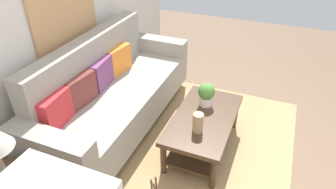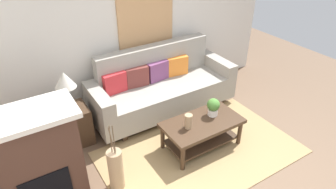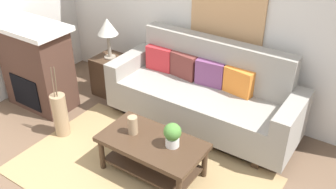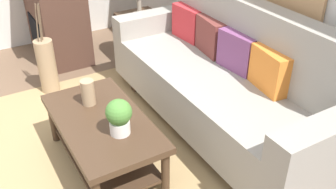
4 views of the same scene
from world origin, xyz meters
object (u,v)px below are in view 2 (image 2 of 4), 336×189
object	(u,v)px
throw_pillow_maroon	(137,77)
floor_vase	(116,170)
throw_pillow_crimson	(115,83)
throw_pillow_orange	(177,66)
coffee_table	(202,128)
throw_pillow_plum	(158,71)
potted_plant_tabletop	(213,107)
side_table	(74,125)
tabletop_vase	(188,121)
framed_painting	(146,22)
fireplace	(36,157)
table_lamp	(65,82)
couch	(162,88)

from	to	relation	value
throw_pillow_maroon	floor_vase	size ratio (longest dim) A/B	0.65
throw_pillow_crimson	throw_pillow_orange	world-z (taller)	same
throw_pillow_orange	coffee_table	xyz separation A→B (m)	(-0.38, -1.21, -0.37)
coffee_table	floor_vase	distance (m)	1.32
throw_pillow_plum	potted_plant_tabletop	bearing A→B (deg)	-79.70
side_table	throw_pillow_maroon	bearing A→B (deg)	8.05
throw_pillow_plum	tabletop_vase	bearing A→B (deg)	-101.48
coffee_table	floor_vase	bearing A→B (deg)	-177.34
side_table	throw_pillow_orange	bearing A→B (deg)	4.83
throw_pillow_crimson	side_table	distance (m)	0.85
coffee_table	tabletop_vase	world-z (taller)	tabletop_vase
throw_pillow_maroon	potted_plant_tabletop	size ratio (longest dim) A/B	1.37
coffee_table	framed_painting	xyz separation A→B (m)	(0.01, 1.56, 1.09)
throw_pillow_plum	potted_plant_tabletop	size ratio (longest dim) A/B	1.37
throw_pillow_maroon	fireplace	world-z (taller)	fireplace
throw_pillow_plum	coffee_table	bearing A→B (deg)	-90.28
throw_pillow_orange	fireplace	distance (m)	2.64
potted_plant_tabletop	table_lamp	xyz separation A→B (m)	(-1.70, 1.01, 0.42)
throw_pillow_orange	potted_plant_tabletop	size ratio (longest dim) A/B	1.37
couch	fireplace	xyz separation A→B (m)	(-2.09, -0.81, 0.15)
fireplace	tabletop_vase	bearing A→B (deg)	-8.90
potted_plant_tabletop	fireplace	distance (m)	2.31
throw_pillow_orange	framed_painting	size ratio (longest dim) A/B	0.37
couch	table_lamp	xyz separation A→B (m)	(-1.49, -0.03, 0.56)
table_lamp	framed_painting	world-z (taller)	framed_painting
couch	throw_pillow_plum	distance (m)	0.28
throw_pillow_plum	coffee_table	xyz separation A→B (m)	(-0.01, -1.21, -0.37)
potted_plant_tabletop	framed_painting	xyz separation A→B (m)	(-0.21, 1.51, 0.83)
throw_pillow_maroon	coffee_table	size ratio (longest dim) A/B	0.33
potted_plant_tabletop	side_table	xyz separation A→B (m)	(-1.70, 1.01, -0.29)
tabletop_vase	framed_painting	distance (m)	1.80
tabletop_vase	framed_painting	bearing A→B (deg)	80.98
couch	potted_plant_tabletop	distance (m)	1.07
fireplace	floor_vase	distance (m)	0.89
couch	fireplace	size ratio (longest dim) A/B	2.05
tabletop_vase	floor_vase	world-z (taller)	tabletop_vase
table_lamp	fireplace	size ratio (longest dim) A/B	0.49
side_table	framed_painting	world-z (taller)	framed_painting
side_table	table_lamp	size ratio (longest dim) A/B	0.98
tabletop_vase	floor_vase	bearing A→B (deg)	-176.93
throw_pillow_crimson	throw_pillow_maroon	size ratio (longest dim) A/B	1.00
throw_pillow_maroon	side_table	size ratio (longest dim) A/B	0.64
potted_plant_tabletop	throw_pillow_orange	bearing A→B (deg)	81.93
throw_pillow_plum	fireplace	distance (m)	2.29
couch	throw_pillow_plum	xyz separation A→B (m)	(0.00, 0.12, 0.25)
side_table	table_lamp	xyz separation A→B (m)	(0.00, 0.00, 0.71)
framed_painting	throw_pillow_orange	bearing A→B (deg)	-42.16
throw_pillow_orange	fireplace	xyz separation A→B (m)	(-2.46, -0.93, -0.09)
throw_pillow_crimson	floor_vase	distance (m)	1.46
throw_pillow_plum	throw_pillow_crimson	bearing A→B (deg)	180.00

